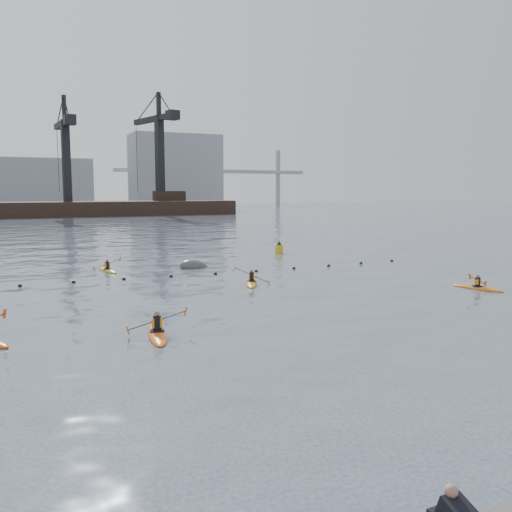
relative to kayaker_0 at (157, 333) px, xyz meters
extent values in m
plane|color=#374050|center=(6.33, -8.85, -0.11)|extent=(400.00, 400.00, 0.00)
sphere|color=#8C6651|center=(0.83, -14.55, 1.05)|extent=(0.21, 0.21, 0.21)
sphere|color=black|center=(-4.67, 13.90, -0.08)|extent=(0.24, 0.24, 0.24)
sphere|color=black|center=(-1.67, 13.87, -0.08)|extent=(0.24, 0.24, 0.24)
sphere|color=black|center=(1.33, 13.74, -0.08)|extent=(0.24, 0.24, 0.24)
sphere|color=black|center=(4.33, 13.56, -0.08)|extent=(0.24, 0.24, 0.24)
sphere|color=black|center=(7.33, 13.43, -0.08)|extent=(0.24, 0.24, 0.24)
sphere|color=black|center=(10.33, 13.41, -0.08)|extent=(0.24, 0.24, 0.24)
sphere|color=black|center=(13.33, 13.49, -0.08)|extent=(0.24, 0.24, 0.24)
sphere|color=black|center=(16.33, 13.66, -0.08)|extent=(0.24, 0.24, 0.24)
sphere|color=black|center=(19.33, 13.82, -0.08)|extent=(0.24, 0.24, 0.24)
sphere|color=black|center=(22.33, 13.90, -0.08)|extent=(0.24, 0.24, 0.24)
cube|color=black|center=(6.33, 101.15, 0.74)|extent=(72.00, 12.00, 4.50)
cube|color=black|center=(28.33, 101.15, 4.09)|extent=(7.00, 3.00, 2.20)
cube|color=black|center=(6.33, 101.15, 11.49)|extent=(1.73, 1.73, 17.00)
cube|color=black|center=(6.13, 103.39, 19.39)|extent=(2.50, 15.05, 1.20)
cube|color=black|center=(6.79, 95.92, 19.39)|extent=(2.42, 2.78, 2.00)
cube|color=black|center=(6.33, 101.15, 22.49)|extent=(0.87, 0.87, 5.00)
cube|color=black|center=(26.33, 101.15, 12.49)|extent=(1.96, 1.96, 19.00)
cube|color=black|center=(25.67, 103.62, 21.39)|extent=(5.56, 16.73, 1.20)
cube|color=black|center=(27.87, 95.40, 21.39)|extent=(2.80, 3.08, 2.00)
cube|color=black|center=(26.33, 101.15, 24.49)|extent=(0.98, 0.98, 5.00)
cube|color=gray|center=(1.33, 141.15, 6.89)|extent=(30.00, 14.00, 14.00)
cube|color=gray|center=(41.33, 141.15, 10.89)|extent=(26.00, 14.00, 22.00)
cube|color=gray|center=(61.33, 161.15, 11.89)|extent=(70.00, 2.00, 1.20)
cylinder|color=gray|center=(36.33, 161.15, 9.89)|extent=(1.60, 1.60, 20.00)
cylinder|color=gray|center=(86.33, 161.15, 9.89)|extent=(1.60, 1.60, 20.00)
ellipsoid|color=orange|center=(0.00, 0.00, -0.06)|extent=(1.29, 3.56, 0.35)
cylinder|color=black|center=(0.00, 0.00, 0.08)|extent=(0.76, 0.76, 0.07)
cylinder|color=black|center=(0.00, 0.00, 0.38)|extent=(0.33, 0.33, 0.57)
cube|color=orange|center=(0.00, 0.00, 0.41)|extent=(0.43, 0.30, 0.37)
sphere|color=#8C6651|center=(0.00, 0.00, 0.77)|extent=(0.23, 0.23, 0.23)
cylinder|color=black|center=(0.00, 0.00, 0.49)|extent=(2.29, 0.44, 0.69)
cube|color=#D85914|center=(-1.10, 0.19, 0.19)|extent=(0.18, 0.18, 0.37)
cube|color=#D85914|center=(1.10, -0.19, 0.80)|extent=(0.18, 0.18, 0.37)
cube|color=#D85914|center=(-5.38, 2.54, 0.74)|extent=(0.20, 0.20, 0.38)
ellipsoid|color=orange|center=(8.04, 9.05, -0.07)|extent=(1.88, 3.16, 0.32)
cylinder|color=black|center=(8.04, 9.05, 0.06)|extent=(0.79, 0.79, 0.06)
cylinder|color=black|center=(8.04, 9.05, 0.34)|extent=(0.30, 0.30, 0.52)
cube|color=orange|center=(8.04, 9.05, 0.36)|extent=(0.42, 0.35, 0.34)
sphere|color=#8C6651|center=(8.04, 9.05, 0.69)|extent=(0.21, 0.21, 0.21)
cylinder|color=black|center=(8.04, 9.05, 0.44)|extent=(1.85, 0.85, 0.93)
cube|color=#D85914|center=(7.11, 9.46, 0.86)|extent=(0.22, 0.20, 0.33)
cube|color=#D85914|center=(8.96, 8.63, 0.02)|extent=(0.22, 0.20, 0.33)
ellipsoid|color=orange|center=(19.10, 2.19, -0.07)|extent=(1.49, 3.06, 0.30)
cylinder|color=black|center=(19.10, 2.19, 0.05)|extent=(0.71, 0.71, 0.06)
cylinder|color=black|center=(19.10, 2.19, 0.32)|extent=(0.28, 0.28, 0.49)
cube|color=orange|center=(19.10, 2.19, 0.34)|extent=(0.39, 0.30, 0.32)
sphere|color=#8C6651|center=(19.10, 2.19, 0.65)|extent=(0.20, 0.20, 0.20)
cylinder|color=black|center=(19.10, 2.19, 0.41)|extent=(1.89, 0.63, 0.72)
cube|color=#D85914|center=(20.01, 2.48, 0.09)|extent=(0.18, 0.17, 0.32)
cube|color=#D85914|center=(18.18, 1.90, 0.73)|extent=(0.18, 0.17, 0.32)
ellipsoid|color=gold|center=(0.98, 17.89, -0.07)|extent=(1.24, 3.07, 0.30)
cylinder|color=black|center=(0.98, 17.89, 0.05)|extent=(0.67, 0.67, 0.06)
cylinder|color=black|center=(0.98, 17.89, 0.32)|extent=(0.28, 0.28, 0.49)
cube|color=orange|center=(0.98, 17.89, 0.33)|extent=(0.38, 0.28, 0.32)
sphere|color=#8C6651|center=(0.98, 17.89, 0.64)|extent=(0.20, 0.20, 0.20)
cylinder|color=black|center=(0.98, 17.89, 0.41)|extent=(1.95, 0.47, 0.62)
cube|color=#D85914|center=(0.05, 17.68, 0.14)|extent=(0.16, 0.16, 0.32)
cube|color=#D85914|center=(1.92, 18.10, 0.68)|extent=(0.16, 0.16, 0.32)
ellipsoid|color=#424547|center=(7.05, 17.12, -0.11)|extent=(2.70, 1.83, 1.60)
cylinder|color=gold|center=(16.64, 22.39, 0.20)|extent=(0.71, 0.71, 0.91)
cone|color=black|center=(16.64, 22.39, 0.85)|extent=(0.44, 0.44, 0.35)
camera|label=1|loc=(-4.98, -20.27, 5.54)|focal=38.00mm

